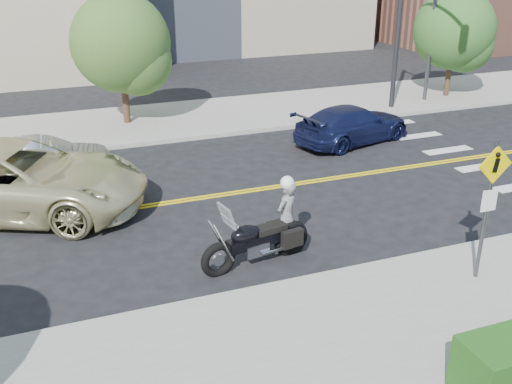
{
  "coord_description": "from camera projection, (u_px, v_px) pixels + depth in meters",
  "views": [
    {
      "loc": [
        -3.94,
        -14.77,
        6.7
      ],
      "look_at": [
        0.62,
        -2.77,
        1.2
      ],
      "focal_mm": 42.0,
      "sensor_mm": 36.0,
      "label": 1
    }
  ],
  "objects": [
    {
      "name": "tree_far_b",
      "position": [
        454.0,
        29.0,
        25.62
      ],
      "size": [
        3.44,
        3.44,
        4.75
      ],
      "rotation": [
        0.0,
        0.0,
        -0.39
      ],
      "color": "#382619",
      "rests_on": "ground"
    },
    {
      "name": "ground_plane",
      "position": [
        200.0,
        198.0,
        16.62
      ],
      "size": [
        120.0,
        120.0,
        0.0
      ],
      "primitive_type": "plane",
      "color": "black",
      "rests_on": "ground"
    },
    {
      "name": "sidewalk_far",
      "position": [
        146.0,
        123.0,
        23.03
      ],
      "size": [
        60.0,
        5.0,
        0.15
      ],
      "primitive_type": "cube",
      "color": "#9E9B91",
      "rests_on": "ground_plane"
    },
    {
      "name": "parked_car_silver",
      "position": [
        45.0,
        161.0,
        17.58
      ],
      "size": [
        3.89,
        1.53,
        1.26
      ],
      "primitive_type": "imported",
      "rotation": [
        0.0,
        0.0,
        1.52
      ],
      "color": "#AAABB2",
      "rests_on": "ground"
    },
    {
      "name": "motorcyclist",
      "position": [
        287.0,
        215.0,
        13.48
      ],
      "size": [
        0.76,
        0.69,
        1.86
      ],
      "rotation": [
        0.0,
        0.0,
        3.68
      ],
      "color": "#A9A9AE",
      "rests_on": "ground"
    },
    {
      "name": "sidewalk_near",
      "position": [
        321.0,
        361.0,
        10.14
      ],
      "size": [
        60.0,
        5.0,
        0.15
      ],
      "primitive_type": "cube",
      "color": "#9E9B91",
      "rests_on": "ground_plane"
    },
    {
      "name": "tree_far_a",
      "position": [
        121.0,
        43.0,
        21.72
      ],
      "size": [
        3.62,
        3.62,
        4.95
      ],
      "rotation": [
        0.0,
        0.0,
        -0.34
      ],
      "color": "#382619",
      "rests_on": "ground"
    },
    {
      "name": "parked_car_blue",
      "position": [
        353.0,
        124.0,
        20.9
      ],
      "size": [
        4.81,
        2.95,
        1.3
      ],
      "primitive_type": "imported",
      "rotation": [
        0.0,
        0.0,
        1.84
      ],
      "color": "#181E49",
      "rests_on": "ground"
    },
    {
      "name": "pedestrian_sign",
      "position": [
        489.0,
        197.0,
        11.79
      ],
      "size": [
        0.78,
        0.08,
        3.0
      ],
      "color": "#4C4C51",
      "rests_on": "sidewalk_near"
    },
    {
      "name": "lamp_post",
      "position": [
        435.0,
        4.0,
        24.49
      ],
      "size": [
        0.16,
        0.16,
        8.0
      ],
      "primitive_type": "cylinder",
      "color": "#4C4C51",
      "rests_on": "sidewalk_far"
    },
    {
      "name": "motorcycle",
      "position": [
        257.0,
        231.0,
        13.02
      ],
      "size": [
        2.71,
        1.26,
        1.59
      ],
      "primitive_type": null,
      "rotation": [
        0.0,
        0.0,
        0.18
      ],
      "color": "black",
      "rests_on": "ground"
    },
    {
      "name": "suv",
      "position": [
        16.0,
        179.0,
        15.42
      ],
      "size": [
        7.41,
        5.64,
        1.87
      ],
      "primitive_type": "imported",
      "rotation": [
        0.0,
        0.0,
        1.14
      ],
      "color": "beige",
      "rests_on": "ground"
    }
  ]
}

